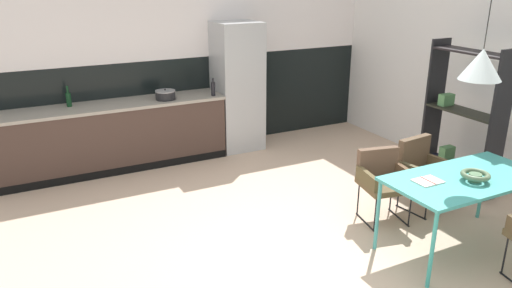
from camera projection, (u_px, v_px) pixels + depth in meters
ground_plane at (312, 254)px, 4.60m from camera, size 9.03×9.03×0.00m
back_wall_splashback_dark at (189, 103)px, 7.25m from camera, size 6.05×0.12×1.36m
back_wall_panel_upper at (185, 9)px, 6.80m from camera, size 6.05×0.12×1.36m
kitchen_counter at (107, 137)px, 6.48m from camera, size 3.20×0.63×0.89m
refrigerator_column at (237, 87)px, 7.13m from camera, size 0.64×0.60×1.87m
dining_table at (466, 182)px, 4.48m from camera, size 1.50×0.76×0.75m
armchair_by_stool at (382, 175)px, 5.13m from camera, size 0.56×0.55×0.76m
armchair_head_of_table at (421, 166)px, 5.40m from camera, size 0.54×0.52×0.79m
fruit_bowl at (475, 175)px, 4.36m from camera, size 0.26×0.26×0.08m
open_book at (428, 181)px, 4.35m from camera, size 0.24×0.19×0.02m
cooking_pot at (165, 95)px, 6.58m from camera, size 0.27×0.27×0.15m
bottle_wine_green at (69, 99)px, 6.21m from camera, size 0.07×0.07×0.27m
bottle_oil_tall at (213, 89)px, 6.76m from camera, size 0.06×0.06×0.25m
open_shelf_unit at (462, 117)px, 5.81m from camera, size 0.30×0.98×1.77m
pendant_lamp_over_table_near at (481, 64)px, 4.13m from camera, size 0.36×0.36×1.03m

